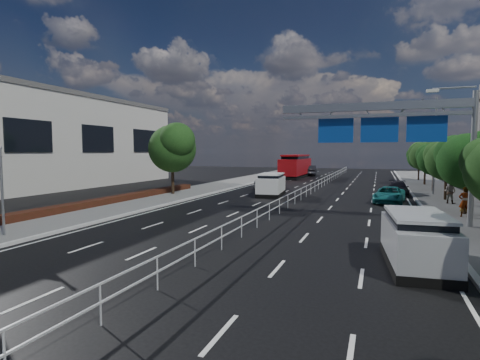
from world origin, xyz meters
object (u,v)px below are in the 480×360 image
(red_bus, at_px, (296,166))
(parked_car_teal, at_px, (389,195))
(near_car_silver, at_px, (267,182))
(overhead_gantry, at_px, (394,124))
(silver_minivan, at_px, (417,240))
(pedestrian_b, at_px, (450,192))
(parked_car_dark, at_px, (398,188))
(near_car_dark, at_px, (310,170))
(white_minivan, at_px, (271,185))
(pedestrian_a, at_px, (465,202))

(red_bus, relative_size, parked_car_teal, 2.57)
(red_bus, relative_size, near_car_silver, 2.57)
(overhead_gantry, distance_m, silver_minivan, 9.32)
(red_bus, distance_m, pedestrian_b, 31.29)
(parked_car_dark, bearing_deg, near_car_dark, 115.95)
(near_car_silver, bearing_deg, white_minivan, 109.80)
(white_minivan, height_order, parked_car_dark, white_minivan)
(overhead_gantry, xyz_separation_m, silver_minivan, (0.63, -8.05, -4.66))
(near_car_silver, xyz_separation_m, pedestrian_b, (16.49, -7.07, 0.24))
(white_minivan, xyz_separation_m, red_bus, (-2.94, 24.68, 0.84))
(parked_car_teal, distance_m, pedestrian_b, 4.31)
(white_minivan, bearing_deg, pedestrian_b, -11.11)
(parked_car_dark, bearing_deg, silver_minivan, -91.11)
(silver_minivan, bearing_deg, near_car_dark, 98.49)
(near_car_dark, bearing_deg, silver_minivan, 98.03)
(silver_minivan, height_order, pedestrian_a, pedestrian_a)
(white_minivan, bearing_deg, silver_minivan, -66.37)
(silver_minivan, distance_m, parked_car_teal, 17.34)
(white_minivan, bearing_deg, near_car_silver, 104.05)
(pedestrian_b, bearing_deg, white_minivan, 30.17)
(white_minivan, distance_m, red_bus, 24.87)
(red_bus, bearing_deg, parked_car_teal, -63.22)
(parked_car_teal, relative_size, pedestrian_a, 2.53)
(silver_minivan, relative_size, parked_car_dark, 1.09)
(parked_car_teal, bearing_deg, silver_minivan, -81.75)
(parked_car_teal, distance_m, parked_car_dark, 5.91)
(red_bus, bearing_deg, parked_car_dark, -55.30)
(white_minivan, relative_size, pedestrian_a, 2.69)
(red_bus, height_order, pedestrian_b, red_bus)
(overhead_gantry, bearing_deg, red_bus, 110.05)
(white_minivan, height_order, red_bus, red_bus)
(white_minivan, distance_m, near_car_silver, 6.10)
(near_car_silver, xyz_separation_m, silver_minivan, (12.71, -24.60, 0.16))
(near_car_silver, bearing_deg, silver_minivan, 117.29)
(parked_car_dark, bearing_deg, pedestrian_b, -59.12)
(near_car_dark, bearing_deg, parked_car_dark, 110.14)
(overhead_gantry, xyz_separation_m, parked_car_teal, (0.12, 9.28, -4.96))
(parked_car_dark, height_order, pedestrian_a, pedestrian_a)
(overhead_gantry, height_order, red_bus, overhead_gantry)
(overhead_gantry, bearing_deg, pedestrian_a, 37.28)
(silver_minivan, height_order, parked_car_dark, silver_minivan)
(near_car_dark, height_order, silver_minivan, silver_minivan)
(overhead_gantry, height_order, near_car_dark, overhead_gantry)
(overhead_gantry, distance_m, pedestrian_b, 11.41)
(pedestrian_a, bearing_deg, red_bus, -61.85)
(pedestrian_a, bearing_deg, silver_minivan, 72.49)
(parked_car_dark, xyz_separation_m, pedestrian_b, (3.40, -5.65, 0.39))
(silver_minivan, xyz_separation_m, pedestrian_a, (3.58, 11.26, 0.11))
(near_car_dark, xyz_separation_m, pedestrian_a, (15.76, -37.54, 0.20))
(parked_car_teal, bearing_deg, white_minivan, 177.95)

